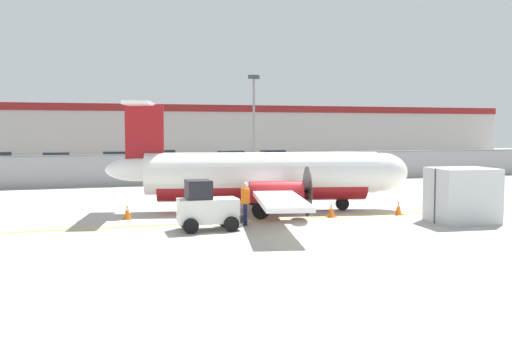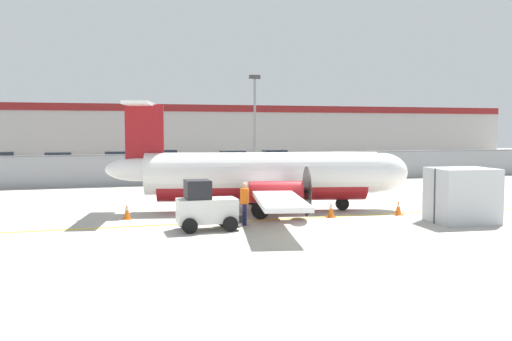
% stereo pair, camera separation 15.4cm
% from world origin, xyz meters
% --- Properties ---
extents(ground_plane, '(140.00, 140.00, 0.01)m').
position_xyz_m(ground_plane, '(0.00, 2.00, 0.00)').
color(ground_plane, '#ADA89E').
extents(perimeter_fence, '(98.00, 0.10, 2.10)m').
position_xyz_m(perimeter_fence, '(0.00, 18.00, 1.12)').
color(perimeter_fence, gray).
rests_on(perimeter_fence, ground).
extents(parking_lot_strip, '(98.00, 17.00, 0.12)m').
position_xyz_m(parking_lot_strip, '(0.00, 29.50, 0.06)').
color(parking_lot_strip, '#38383A').
rests_on(parking_lot_strip, ground).
extents(background_building, '(91.00, 8.10, 6.50)m').
position_xyz_m(background_building, '(0.00, 47.99, 3.26)').
color(background_building, '#BCB7B2').
rests_on(background_building, ground).
extents(commuter_airplane, '(13.83, 15.99, 4.92)m').
position_xyz_m(commuter_airplane, '(0.07, 4.41, 1.60)').
color(commuter_airplane, white).
rests_on(commuter_airplane, ground).
extents(baggage_tug, '(2.34, 1.41, 1.88)m').
position_xyz_m(baggage_tug, '(-3.64, 0.47, 0.86)').
color(baggage_tug, silver).
rests_on(baggage_tug, ground).
extents(ground_crew_worker, '(0.43, 0.54, 1.70)m').
position_xyz_m(ground_crew_worker, '(-1.97, 1.04, 0.95)').
color(ground_crew_worker, '#191E4C').
rests_on(ground_crew_worker, ground).
extents(cargo_container, '(2.57, 2.20, 2.20)m').
position_xyz_m(cargo_container, '(6.57, -0.87, 1.10)').
color(cargo_container, '#B7BCC1').
rests_on(cargo_container, ground).
extents(traffic_cone_near_left, '(0.36, 0.36, 0.64)m').
position_xyz_m(traffic_cone_near_left, '(1.81, 4.91, 0.31)').
color(traffic_cone_near_left, orange).
rests_on(traffic_cone_near_left, ground).
extents(traffic_cone_near_right, '(0.36, 0.36, 0.64)m').
position_xyz_m(traffic_cone_near_right, '(-6.28, 3.93, 0.31)').
color(traffic_cone_near_right, orange).
rests_on(traffic_cone_near_right, ground).
extents(traffic_cone_far_left, '(0.36, 0.36, 0.64)m').
position_xyz_m(traffic_cone_far_left, '(5.21, 1.65, 0.31)').
color(traffic_cone_far_left, orange).
rests_on(traffic_cone_far_left, ground).
extents(traffic_cone_far_right, '(0.36, 0.36, 0.64)m').
position_xyz_m(traffic_cone_far_right, '(2.11, 1.93, 0.31)').
color(traffic_cone_far_right, orange).
rests_on(traffic_cone_far_right, ground).
extents(parked_car_0, '(4.39, 2.44, 1.58)m').
position_xyz_m(parked_car_0, '(-15.02, 35.09, 0.89)').
color(parked_car_0, slate).
rests_on(parked_car_0, parking_lot_strip).
extents(parked_car_1, '(4.20, 2.00, 1.58)m').
position_xyz_m(parked_car_1, '(-10.24, 32.78, 0.89)').
color(parked_car_1, red).
rests_on(parked_car_1, parking_lot_strip).
extents(parked_car_2, '(4.28, 2.16, 1.58)m').
position_xyz_m(parked_car_2, '(-4.92, 33.27, 0.89)').
color(parked_car_2, red).
rests_on(parked_car_2, parking_lot_strip).
extents(parked_car_3, '(4.23, 2.05, 1.58)m').
position_xyz_m(parked_car_3, '(-0.29, 35.66, 0.89)').
color(parked_car_3, '#B28C19').
rests_on(parked_car_3, parking_lot_strip).
extents(parked_car_4, '(4.24, 2.09, 1.58)m').
position_xyz_m(parked_car_4, '(5.34, 31.72, 0.89)').
color(parked_car_4, navy).
rests_on(parked_car_4, parking_lot_strip).
extents(parked_car_5, '(4.32, 2.25, 1.58)m').
position_xyz_m(parked_car_5, '(9.73, 32.31, 0.89)').
color(parked_car_5, '#B28C19').
rests_on(parked_car_5, parking_lot_strip).
extents(parked_car_6, '(4.24, 2.09, 1.58)m').
position_xyz_m(parked_car_6, '(14.52, 26.55, 0.89)').
color(parked_car_6, navy).
rests_on(parked_car_6, parking_lot_strip).
extents(apron_light_pole, '(0.70, 0.30, 7.27)m').
position_xyz_m(apron_light_pole, '(2.85, 15.74, 4.30)').
color(apron_light_pole, slate).
rests_on(apron_light_pole, ground).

